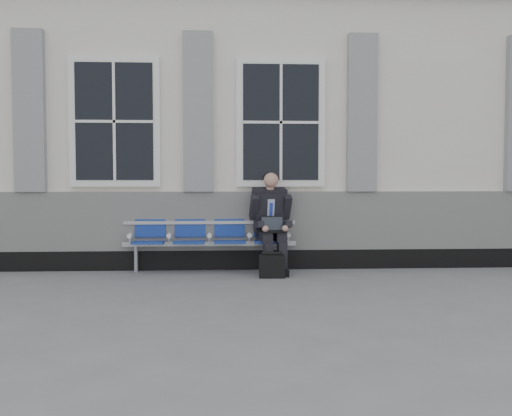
{
  "coord_description": "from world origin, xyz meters",
  "views": [
    {
      "loc": [
        -0.5,
        -7.25,
        1.4
      ],
      "look_at": [
        -0.06,
        0.9,
        0.98
      ],
      "focal_mm": 40.0,
      "sensor_mm": 36.0,
      "label": 1
    }
  ],
  "objects": [
    {
      "name": "station_building",
      "position": [
        -0.02,
        3.47,
        2.22
      ],
      "size": [
        14.4,
        4.4,
        4.49
      ],
      "color": "silver",
      "rests_on": "ground"
    },
    {
      "name": "ground",
      "position": [
        0.0,
        0.0,
        0.0
      ],
      "size": [
        70.0,
        70.0,
        0.0
      ],
      "primitive_type": "plane",
      "color": "slate",
      "rests_on": "ground"
    },
    {
      "name": "businessman",
      "position": [
        0.18,
        1.19,
        0.8
      ],
      "size": [
        0.64,
        0.85,
        1.48
      ],
      "color": "black",
      "rests_on": "ground"
    },
    {
      "name": "bench",
      "position": [
        -0.73,
        1.32,
        0.55
      ],
      "size": [
        2.6,
        0.47,
        0.91
      ],
      "color": "#9EA0A3",
      "rests_on": "ground"
    },
    {
      "name": "briefcase",
      "position": [
        0.16,
        0.7,
        0.17
      ],
      "size": [
        0.36,
        0.16,
        0.37
      ],
      "color": "black",
      "rests_on": "ground"
    }
  ]
}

